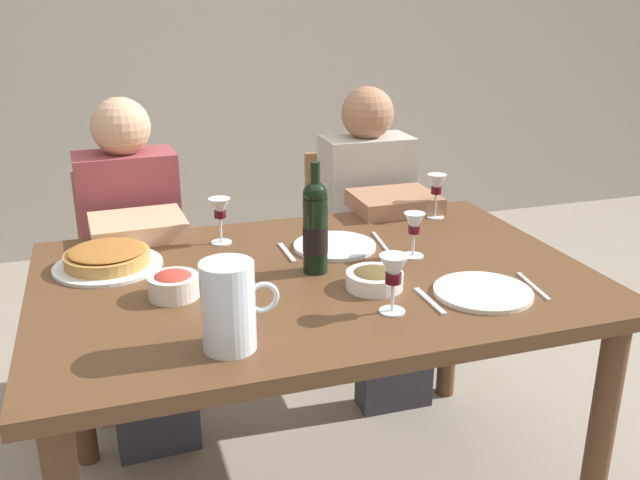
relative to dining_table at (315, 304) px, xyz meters
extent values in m
cube|color=#B2ADA3|center=(0.00, 2.52, 0.73)|extent=(8.00, 0.10, 2.80)
cube|color=brown|center=(0.00, 0.00, 0.07)|extent=(1.50, 1.00, 0.04)
cylinder|color=brown|center=(0.67, -0.42, -0.31)|extent=(0.07, 0.07, 0.72)
cylinder|color=brown|center=(-0.67, 0.42, -0.31)|extent=(0.07, 0.07, 0.72)
cylinder|color=brown|center=(0.67, 0.42, -0.31)|extent=(0.07, 0.07, 0.72)
cylinder|color=black|center=(0.01, 0.02, 0.20)|extent=(0.07, 0.07, 0.21)
sphere|color=black|center=(0.01, 0.02, 0.31)|extent=(0.07, 0.07, 0.07)
cylinder|color=black|center=(0.01, 0.02, 0.36)|extent=(0.03, 0.03, 0.08)
cylinder|color=black|center=(0.01, 0.02, 0.19)|extent=(0.07, 0.07, 0.07)
cylinder|color=silver|center=(-0.30, -0.34, 0.19)|extent=(0.12, 0.12, 0.20)
cylinder|color=silver|center=(-0.30, -0.34, 0.16)|extent=(0.11, 0.11, 0.12)
torus|color=silver|center=(-0.23, -0.34, 0.20)|extent=(0.07, 0.01, 0.07)
cylinder|color=silver|center=(-0.54, 0.22, 0.10)|extent=(0.30, 0.30, 0.01)
cylinder|color=#C18E47|center=(-0.54, 0.22, 0.12)|extent=(0.24, 0.24, 0.03)
ellipsoid|color=#9E6028|center=(-0.54, 0.22, 0.14)|extent=(0.21, 0.21, 0.02)
cylinder|color=silver|center=(-0.39, -0.04, 0.12)|extent=(0.13, 0.13, 0.06)
ellipsoid|color=#B2382D|center=(-0.39, -0.04, 0.14)|extent=(0.11, 0.11, 0.04)
cylinder|color=white|center=(0.12, -0.14, 0.11)|extent=(0.15, 0.15, 0.04)
ellipsoid|color=brown|center=(0.12, -0.14, 0.13)|extent=(0.12, 0.12, 0.03)
cylinder|color=silver|center=(0.31, 0.04, 0.09)|extent=(0.06, 0.06, 0.00)
cylinder|color=silver|center=(0.31, 0.04, 0.13)|extent=(0.01, 0.01, 0.07)
cone|color=silver|center=(0.31, 0.04, 0.19)|extent=(0.06, 0.06, 0.06)
cylinder|color=#470A14|center=(0.31, 0.04, 0.18)|extent=(0.03, 0.03, 0.02)
cylinder|color=silver|center=(-0.20, 0.32, 0.09)|extent=(0.06, 0.06, 0.00)
cylinder|color=silver|center=(-0.20, 0.32, 0.13)|extent=(0.01, 0.01, 0.08)
cone|color=silver|center=(-0.20, 0.32, 0.20)|extent=(0.07, 0.07, 0.06)
cylinder|color=#470A14|center=(-0.20, 0.32, 0.19)|extent=(0.04, 0.04, 0.02)
cylinder|color=silver|center=(0.10, -0.29, 0.09)|extent=(0.06, 0.06, 0.00)
cylinder|color=silver|center=(0.10, -0.29, 0.13)|extent=(0.01, 0.01, 0.07)
cone|color=silver|center=(0.10, -0.29, 0.20)|extent=(0.07, 0.07, 0.07)
cylinder|color=#470A14|center=(0.10, -0.29, 0.18)|extent=(0.04, 0.04, 0.03)
cylinder|color=silver|center=(0.55, 0.36, 0.09)|extent=(0.06, 0.06, 0.00)
cylinder|color=silver|center=(0.55, 0.36, 0.13)|extent=(0.01, 0.01, 0.08)
cone|color=silver|center=(0.55, 0.36, 0.21)|extent=(0.06, 0.06, 0.07)
cylinder|color=#470A14|center=(0.55, 0.36, 0.19)|extent=(0.04, 0.04, 0.02)
cylinder|color=silver|center=(0.37, -0.26, 0.10)|extent=(0.25, 0.25, 0.01)
cylinder|color=silver|center=(0.12, 0.18, 0.10)|extent=(0.25, 0.25, 0.01)
cube|color=silver|center=(0.22, -0.26, 0.09)|extent=(0.02, 0.16, 0.00)
cube|color=silver|center=(0.52, -0.26, 0.09)|extent=(0.04, 0.18, 0.00)
cube|color=silver|center=(0.27, 0.18, 0.09)|extent=(0.03, 0.18, 0.00)
cube|color=silver|center=(-0.03, 0.18, 0.09)|extent=(0.01, 0.16, 0.00)
cube|color=olive|center=(-0.45, 0.79, -0.21)|extent=(0.42, 0.42, 0.02)
cube|color=olive|center=(-0.46, 0.97, 0.00)|extent=(0.36, 0.05, 0.40)
cylinder|color=olive|center=(-0.61, 0.61, -0.44)|extent=(0.04, 0.04, 0.45)
cylinder|color=olive|center=(-0.27, 0.63, -0.44)|extent=(0.04, 0.04, 0.45)
cylinder|color=olive|center=(-0.63, 0.95, -0.44)|extent=(0.04, 0.04, 0.45)
cylinder|color=olive|center=(-0.29, 0.97, -0.44)|extent=(0.04, 0.04, 0.45)
cube|color=#8E3D42|center=(-0.45, 0.75, 0.05)|extent=(0.35, 0.22, 0.50)
sphere|color=tan|center=(-0.45, 0.75, 0.39)|extent=(0.20, 0.20, 0.20)
cube|color=#33333D|center=(-0.44, 0.56, -0.20)|extent=(0.32, 0.39, 0.14)
cube|color=#33333D|center=(-0.43, 0.41, -0.47)|extent=(0.28, 0.13, 0.40)
cube|color=tan|center=(-0.44, 0.47, 0.12)|extent=(0.30, 0.25, 0.06)
cube|color=olive|center=(0.45, 0.79, -0.21)|extent=(0.41, 0.41, 0.02)
cube|color=olive|center=(0.45, 0.98, 0.00)|extent=(0.36, 0.03, 0.40)
cylinder|color=olive|center=(0.28, 0.63, -0.44)|extent=(0.04, 0.04, 0.45)
cylinder|color=olive|center=(0.62, 0.62, -0.44)|extent=(0.04, 0.04, 0.45)
cylinder|color=olive|center=(0.28, 0.97, -0.44)|extent=(0.04, 0.04, 0.45)
cylinder|color=olive|center=(0.62, 0.96, -0.44)|extent=(0.04, 0.04, 0.45)
cube|color=#B7B2A8|center=(0.45, 0.75, 0.05)|extent=(0.34, 0.20, 0.50)
sphere|color=#9E7051|center=(0.45, 0.75, 0.39)|extent=(0.20, 0.20, 0.20)
cube|color=#33333D|center=(0.45, 0.56, -0.20)|extent=(0.31, 0.38, 0.14)
cube|color=#33333D|center=(0.45, 0.41, -0.47)|extent=(0.27, 0.12, 0.40)
cube|color=#9E7051|center=(0.45, 0.47, 0.12)|extent=(0.29, 0.24, 0.06)
camera|label=1|loc=(-0.53, -1.67, 0.82)|focal=38.69mm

